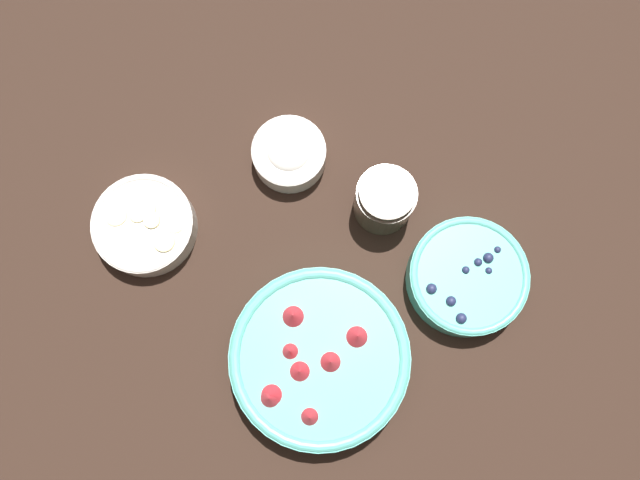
# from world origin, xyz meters

# --- Properties ---
(ground_plane) EXTENTS (4.00, 4.00, 0.00)m
(ground_plane) POSITION_xyz_m (0.00, 0.00, 0.00)
(ground_plane) COLOR black
(bowl_strawberries) EXTENTS (0.25, 0.25, 0.09)m
(bowl_strawberries) POSITION_xyz_m (0.01, -0.13, 0.04)
(bowl_strawberries) COLOR #56B7A8
(bowl_strawberries) RESTS_ON ground_plane
(bowl_blueberries) EXTENTS (0.17, 0.17, 0.06)m
(bowl_blueberries) POSITION_xyz_m (0.24, -0.05, 0.03)
(bowl_blueberries) COLOR #56B7A8
(bowl_blueberries) RESTS_ON ground_plane
(bowl_bananas) EXTENTS (0.15, 0.15, 0.04)m
(bowl_bananas) POSITION_xyz_m (-0.22, 0.12, 0.02)
(bowl_bananas) COLOR silver
(bowl_bananas) RESTS_ON ground_plane
(bowl_cream) EXTENTS (0.11, 0.11, 0.05)m
(bowl_cream) POSITION_xyz_m (0.02, 0.19, 0.03)
(bowl_cream) COLOR white
(bowl_cream) RESTS_ON ground_plane
(jar_chocolate) EXTENTS (0.09, 0.09, 0.09)m
(jar_chocolate) POSITION_xyz_m (0.14, 0.09, 0.04)
(jar_chocolate) COLOR brown
(jar_chocolate) RESTS_ON ground_plane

